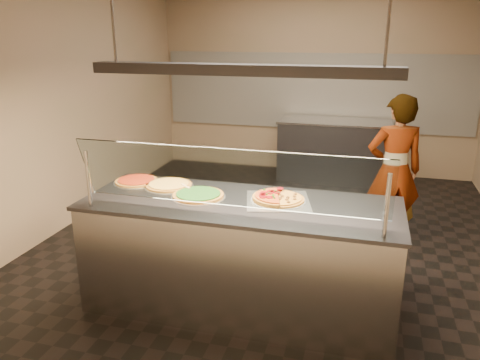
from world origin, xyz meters
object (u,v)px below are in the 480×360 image
(pizza_cheese, at_px, (169,185))
(sneeze_guard, at_px, (227,179))
(half_pizza_sausage, at_px, (291,199))
(pizza_spinach, at_px, (198,195))
(pizza_tomato, at_px, (137,181))
(heat_lamp_housing, at_px, (240,70))
(prep_table, at_px, (334,150))
(perforated_tray, at_px, (278,200))
(serving_counter, at_px, (240,255))
(pizza_spatula, at_px, (193,187))
(half_pizza_pepperoni, at_px, (266,196))
(worker, at_px, (394,171))

(pizza_cheese, bearing_deg, sneeze_guard, -38.44)
(half_pizza_sausage, distance_m, pizza_spinach, 0.75)
(pizza_tomato, bearing_deg, half_pizza_sausage, -6.02)
(heat_lamp_housing, bearing_deg, prep_table, 83.26)
(pizza_spinach, height_order, prep_table, pizza_spinach)
(prep_table, bearing_deg, sneeze_guard, -96.19)
(perforated_tray, height_order, pizza_cheese, pizza_cheese)
(serving_counter, height_order, half_pizza_sausage, half_pizza_sausage)
(pizza_cheese, xyz_separation_m, prep_table, (1.15, 3.60, -0.48))
(serving_counter, xyz_separation_m, pizza_spatula, (-0.46, 0.16, 0.49))
(serving_counter, height_order, prep_table, same)
(half_pizza_pepperoni, relative_size, heat_lamp_housing, 0.19)
(half_pizza_sausage, relative_size, pizza_cheese, 1.04)
(half_pizza_sausage, xyz_separation_m, pizza_tomato, (-1.41, 0.15, -0.01))
(perforated_tray, relative_size, prep_table, 0.35)
(serving_counter, distance_m, pizza_cheese, 0.87)
(pizza_spatula, bearing_deg, perforated_tray, -4.94)
(heat_lamp_housing, bearing_deg, serving_counter, 0.00)
(pizza_spinach, distance_m, heat_lamp_housing, 1.07)
(perforated_tray, bearing_deg, worker, 58.43)
(pizza_cheese, bearing_deg, half_pizza_sausage, -6.12)
(worker, bearing_deg, serving_counter, 36.52)
(perforated_tray, bearing_deg, pizza_spatula, 175.06)
(half_pizza_sausage, bearing_deg, worker, 61.24)
(pizza_spinach, bearing_deg, heat_lamp_housing, -4.36)
(half_pizza_pepperoni, height_order, prep_table, half_pizza_pepperoni)
(perforated_tray, bearing_deg, prep_table, 87.45)
(pizza_tomato, height_order, prep_table, pizza_tomato)
(serving_counter, distance_m, half_pizza_pepperoni, 0.54)
(half_pizza_sausage, distance_m, pizza_cheese, 1.09)
(pizza_cheese, height_order, worker, worker)
(half_pizza_pepperoni, bearing_deg, half_pizza_sausage, -0.71)
(sneeze_guard, distance_m, pizza_spinach, 0.59)
(perforated_tray, height_order, pizza_spatula, pizza_spatula)
(perforated_tray, relative_size, pizza_tomato, 1.49)
(perforated_tray, xyz_separation_m, half_pizza_pepperoni, (-0.10, 0.00, 0.03))
(serving_counter, bearing_deg, pizza_spinach, 175.64)
(serving_counter, xyz_separation_m, half_pizza_sausage, (0.39, 0.10, 0.49))
(pizza_spatula, distance_m, worker, 2.25)
(pizza_spinach, distance_m, pizza_cheese, 0.39)
(sneeze_guard, xyz_separation_m, pizza_spinach, (-0.36, 0.37, -0.28))
(heat_lamp_housing, bearing_deg, pizza_spatula, 160.63)
(prep_table, bearing_deg, half_pizza_pepperoni, -94.05)
(serving_counter, xyz_separation_m, pizza_spinach, (-0.36, 0.03, 0.48))
(half_pizza_sausage, height_order, heat_lamp_housing, heat_lamp_housing)
(pizza_tomato, bearing_deg, heat_lamp_housing, -13.41)
(perforated_tray, height_order, worker, worker)
(pizza_tomato, relative_size, worker, 0.25)
(prep_table, height_order, heat_lamp_housing, heat_lamp_housing)
(pizza_spatula, bearing_deg, half_pizza_sausage, -4.47)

